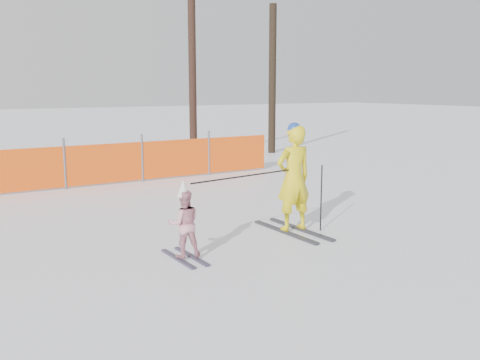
% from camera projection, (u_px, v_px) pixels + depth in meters
% --- Properties ---
extents(ground, '(120.00, 120.00, 0.00)m').
position_uv_depth(ground, '(257.00, 249.00, 8.21)').
color(ground, white).
rests_on(ground, ground).
extents(adult, '(0.68, 1.70, 1.88)m').
position_uv_depth(adult, '(294.00, 178.00, 9.02)').
color(adult, black).
rests_on(adult, ground).
extents(child, '(0.56, 1.01, 1.16)m').
position_uv_depth(child, '(184.00, 223.00, 7.65)').
color(child, black).
rests_on(child, ground).
extents(ski_poles, '(2.57, 0.31, 1.15)m').
position_uv_depth(ski_poles, '(274.00, 185.00, 8.59)').
color(ski_poles, black).
rests_on(ski_poles, ground).
extents(tree_trunks, '(3.51, 0.45, 5.76)m').
position_uv_depth(tree_trunks, '(235.00, 77.00, 19.11)').
color(tree_trunks, black).
rests_on(tree_trunks, ground).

